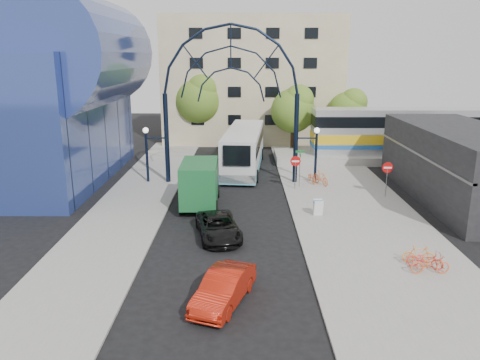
{
  "coord_description": "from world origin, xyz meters",
  "views": [
    {
      "loc": [
        0.89,
        -21.72,
        9.79
      ],
      "look_at": [
        0.73,
        6.0,
        2.38
      ],
      "focal_mm": 35.0,
      "sensor_mm": 36.0,
      "label": 1
    }
  ],
  "objects_px": {
    "train_car": "(446,131)",
    "stop_sign": "(295,164)",
    "city_bus": "(244,148)",
    "bike_near_b": "(321,178)",
    "bike_near_a": "(312,177)",
    "tree_north_a": "(294,108)",
    "tree_north_c": "(349,109)",
    "black_suv": "(218,227)",
    "street_name_sign": "(300,161)",
    "bike_far_b": "(418,254)",
    "do_not_enter_sign": "(387,171)",
    "tree_north_b": "(199,98)",
    "red_sedan": "(224,288)",
    "bike_far_c": "(425,260)",
    "sandwich_board": "(318,206)",
    "gateway_arch": "(231,72)",
    "bike_far_a": "(430,264)",
    "green_truck": "(200,183)"
  },
  "relations": [
    {
      "from": "street_name_sign",
      "to": "bike_far_b",
      "type": "bearing_deg",
      "value": -73.11
    },
    {
      "from": "do_not_enter_sign",
      "to": "bike_far_a",
      "type": "height_order",
      "value": "do_not_enter_sign"
    },
    {
      "from": "do_not_enter_sign",
      "to": "green_truck",
      "type": "xyz_separation_m",
      "value": [
        -12.94,
        -1.6,
        -0.42
      ]
    },
    {
      "from": "street_name_sign",
      "to": "city_bus",
      "type": "distance_m",
      "value": 7.56
    },
    {
      "from": "green_truck",
      "to": "bike_far_a",
      "type": "bearing_deg",
      "value": -43.7
    },
    {
      "from": "bike_near_a",
      "to": "bike_far_a",
      "type": "distance_m",
      "value": 16.11
    },
    {
      "from": "tree_north_b",
      "to": "green_truck",
      "type": "xyz_separation_m",
      "value": [
        1.93,
        -21.53,
        -3.71
      ]
    },
    {
      "from": "bike_far_b",
      "to": "sandwich_board",
      "type": "bearing_deg",
      "value": 34.78
    },
    {
      "from": "sandwich_board",
      "to": "bike_near_b",
      "type": "bearing_deg",
      "value": 79.43
    },
    {
      "from": "green_truck",
      "to": "bike_far_b",
      "type": "relative_size",
      "value": 4.09
    },
    {
      "from": "green_truck",
      "to": "city_bus",
      "type": "bearing_deg",
      "value": 73.18
    },
    {
      "from": "red_sedan",
      "to": "tree_north_b",
      "type": "bearing_deg",
      "value": 116.33
    },
    {
      "from": "do_not_enter_sign",
      "to": "bike_near_b",
      "type": "bearing_deg",
      "value": 142.89
    },
    {
      "from": "gateway_arch",
      "to": "street_name_sign",
      "type": "xyz_separation_m",
      "value": [
        5.2,
        -1.4,
        -6.43
      ]
    },
    {
      "from": "tree_north_b",
      "to": "red_sedan",
      "type": "xyz_separation_m",
      "value": [
        4.01,
        -34.52,
        -4.58
      ]
    },
    {
      "from": "do_not_enter_sign",
      "to": "bike_far_c",
      "type": "distance_m",
      "value": 11.71
    },
    {
      "from": "gateway_arch",
      "to": "red_sedan",
      "type": "distance_m",
      "value": 20.19
    },
    {
      "from": "tree_north_a",
      "to": "tree_north_c",
      "type": "xyz_separation_m",
      "value": [
        6.0,
        2.0,
        -0.33
      ]
    },
    {
      "from": "gateway_arch",
      "to": "train_car",
      "type": "height_order",
      "value": "gateway_arch"
    },
    {
      "from": "black_suv",
      "to": "red_sedan",
      "type": "distance_m",
      "value": 7.12
    },
    {
      "from": "do_not_enter_sign",
      "to": "bike_far_c",
      "type": "height_order",
      "value": "do_not_enter_sign"
    },
    {
      "from": "do_not_enter_sign",
      "to": "bike_far_b",
      "type": "relative_size",
      "value": 1.63
    },
    {
      "from": "tree_north_a",
      "to": "tree_north_b",
      "type": "distance_m",
      "value": 10.79
    },
    {
      "from": "sandwich_board",
      "to": "red_sedan",
      "type": "distance_m",
      "value": 11.9
    },
    {
      "from": "stop_sign",
      "to": "city_bus",
      "type": "height_order",
      "value": "city_bus"
    },
    {
      "from": "do_not_enter_sign",
      "to": "bike_near_a",
      "type": "bearing_deg",
      "value": 141.62
    },
    {
      "from": "gateway_arch",
      "to": "do_not_enter_sign",
      "type": "distance_m",
      "value": 13.43
    },
    {
      "from": "bike_near_a",
      "to": "bike_far_b",
      "type": "height_order",
      "value": "bike_far_b"
    },
    {
      "from": "stop_sign",
      "to": "tree_north_a",
      "type": "distance_m",
      "value": 14.23
    },
    {
      "from": "red_sedan",
      "to": "bike_near_b",
      "type": "height_order",
      "value": "red_sedan"
    },
    {
      "from": "do_not_enter_sign",
      "to": "street_name_sign",
      "type": "xyz_separation_m",
      "value": [
        -5.8,
        2.6,
        0.15
      ]
    },
    {
      "from": "city_bus",
      "to": "black_suv",
      "type": "height_order",
      "value": "city_bus"
    },
    {
      "from": "street_name_sign",
      "to": "bike_near_b",
      "type": "relative_size",
      "value": 1.56
    },
    {
      "from": "train_car",
      "to": "bike_far_c",
      "type": "relative_size",
      "value": 15.44
    },
    {
      "from": "bike_near_a",
      "to": "bike_far_a",
      "type": "xyz_separation_m",
      "value": [
        3.15,
        -15.8,
        0.04
      ]
    },
    {
      "from": "tree_north_c",
      "to": "street_name_sign",
      "type": "bearing_deg",
      "value": -114.31
    },
    {
      "from": "black_suv",
      "to": "bike_far_a",
      "type": "bearing_deg",
      "value": -36.65
    },
    {
      "from": "train_car",
      "to": "stop_sign",
      "type": "bearing_deg",
      "value": -146.66
    },
    {
      "from": "street_name_sign",
      "to": "red_sedan",
      "type": "xyz_separation_m",
      "value": [
        -5.07,
        -17.19,
        -1.45
      ]
    },
    {
      "from": "black_suv",
      "to": "stop_sign",
      "type": "bearing_deg",
      "value": 49.28
    },
    {
      "from": "train_car",
      "to": "bike_near_b",
      "type": "distance_m",
      "value": 15.98
    },
    {
      "from": "stop_sign",
      "to": "tree_north_b",
      "type": "bearing_deg",
      "value": 115.83
    },
    {
      "from": "bike_near_b",
      "to": "bike_near_a",
      "type": "bearing_deg",
      "value": 107.07
    },
    {
      "from": "stop_sign",
      "to": "street_name_sign",
      "type": "distance_m",
      "value": 0.74
    },
    {
      "from": "do_not_enter_sign",
      "to": "city_bus",
      "type": "xyz_separation_m",
      "value": [
        -9.99,
        8.89,
        -0.13
      ]
    },
    {
      "from": "street_name_sign",
      "to": "black_suv",
      "type": "relative_size",
      "value": 0.61
    },
    {
      "from": "tree_north_b",
      "to": "red_sedan",
      "type": "distance_m",
      "value": 35.05
    },
    {
      "from": "gateway_arch",
      "to": "tree_north_a",
      "type": "xyz_separation_m",
      "value": [
        6.12,
        11.93,
        -3.95
      ]
    },
    {
      "from": "street_name_sign",
      "to": "bike_far_a",
      "type": "distance_m",
      "value": 15.37
    },
    {
      "from": "gateway_arch",
      "to": "sandwich_board",
      "type": "height_order",
      "value": "gateway_arch"
    }
  ]
}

